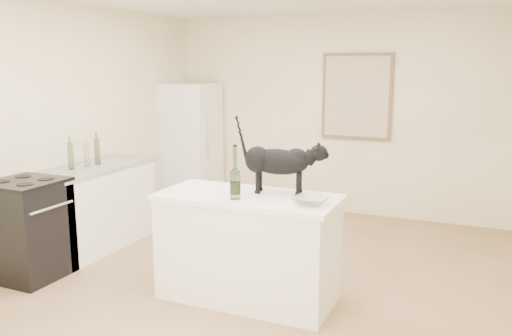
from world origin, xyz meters
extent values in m
plane|color=#9F7B54|center=(0.00, 0.00, 0.00)|extent=(5.50, 5.50, 0.00)
plane|color=#FFF4C5|center=(0.00, 2.75, 1.30)|extent=(4.50, 0.00, 4.50)
plane|color=#FFF4C5|center=(-2.25, 0.00, 1.30)|extent=(0.00, 5.50, 5.50)
cube|color=white|center=(0.10, -0.20, 0.43)|extent=(1.44, 0.67, 0.86)
cube|color=white|center=(0.10, -0.20, 0.88)|extent=(1.50, 0.70, 0.04)
cube|color=white|center=(-1.95, 0.30, 0.43)|extent=(0.60, 1.40, 0.86)
cube|color=gray|center=(-1.95, 0.30, 0.88)|extent=(0.62, 1.44, 0.04)
cube|color=black|center=(-1.95, -0.60, 0.45)|extent=(0.60, 0.60, 0.90)
cube|color=white|center=(-1.95, 2.35, 0.85)|extent=(0.68, 0.68, 1.70)
cube|color=brown|center=(0.30, 2.72, 1.55)|extent=(0.90, 0.03, 1.10)
cube|color=beige|center=(0.30, 2.70, 1.55)|extent=(0.82, 0.00, 1.02)
cylinder|color=#2C6026|center=(0.07, -0.37, 1.09)|extent=(0.10, 0.10, 0.39)
imported|color=silver|center=(0.67, -0.31, 0.93)|extent=(0.28, 0.28, 0.07)
cube|color=white|center=(-1.60, 2.38, 1.17)|extent=(0.02, 0.16, 0.20)
cylinder|color=#9FACA1|center=(-1.97, 0.25, 1.02)|extent=(0.06, 0.06, 0.25)
cylinder|color=#205D26|center=(-2.00, 0.05, 1.04)|extent=(0.06, 0.06, 0.28)
cylinder|color=#244316|center=(-1.94, 0.38, 1.04)|extent=(0.06, 0.06, 0.29)
camera|label=1|loc=(1.84, -4.00, 1.94)|focal=36.86mm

